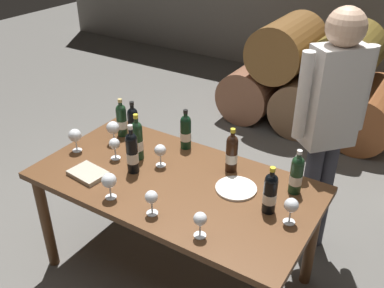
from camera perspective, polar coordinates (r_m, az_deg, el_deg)
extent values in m
plane|color=#66635E|center=(3.06, -2.08, -16.55)|extent=(14.00, 14.00, 0.00)
cylinder|color=brown|center=(5.08, 8.56, 7.40)|extent=(0.60, 0.90, 0.60)
cylinder|color=brown|center=(4.89, 15.29, 5.71)|extent=(0.60, 0.90, 0.60)
cylinder|color=brown|center=(4.77, 22.42, 3.82)|extent=(0.60, 0.90, 0.60)
cylinder|color=brown|center=(4.79, 12.55, 12.57)|extent=(0.60, 0.90, 0.60)
cylinder|color=brown|center=(4.63, 19.93, 10.89)|extent=(0.60, 0.90, 0.60)
cube|color=brown|center=(2.58, -2.38, -5.16)|extent=(1.70, 0.90, 0.04)
cylinder|color=brown|center=(3.03, -18.87, -9.88)|extent=(0.07, 0.07, 0.72)
cylinder|color=brown|center=(3.45, -9.19, -3.17)|extent=(0.07, 0.07, 0.72)
cylinder|color=brown|center=(2.85, 15.66, -12.18)|extent=(0.07, 0.07, 0.72)
cylinder|color=black|center=(2.61, -7.94, -1.56)|extent=(0.07, 0.07, 0.22)
sphere|color=black|center=(2.55, -8.13, 0.71)|extent=(0.07, 0.07, 0.07)
cylinder|color=black|center=(2.53, -8.17, 1.28)|extent=(0.03, 0.03, 0.07)
cylinder|color=silver|center=(2.51, -8.25, 2.24)|extent=(0.03, 0.03, 0.03)
cylinder|color=silver|center=(2.61, -7.93, -1.76)|extent=(0.07, 0.07, 0.07)
cylinder|color=#19381E|center=(2.74, -7.27, 0.09)|extent=(0.07, 0.07, 0.22)
sphere|color=#19381E|center=(2.68, -7.42, 2.24)|extent=(0.07, 0.07, 0.07)
cylinder|color=#19381E|center=(2.67, -7.46, 2.78)|extent=(0.03, 0.03, 0.07)
cylinder|color=gold|center=(2.65, -7.53, 3.68)|extent=(0.03, 0.03, 0.03)
cylinder|color=silver|center=(2.74, -7.25, -0.11)|extent=(0.07, 0.07, 0.07)
cylinder|color=black|center=(2.31, 10.31, -6.86)|extent=(0.07, 0.07, 0.20)
sphere|color=black|center=(2.25, 10.55, -4.75)|extent=(0.07, 0.07, 0.07)
cylinder|color=black|center=(2.23, 10.61, -4.23)|extent=(0.03, 0.03, 0.06)
cylinder|color=gold|center=(2.21, 10.71, -3.33)|extent=(0.03, 0.03, 0.02)
cylinder|color=silver|center=(2.31, 10.29, -7.06)|extent=(0.07, 0.07, 0.06)
cylinder|color=black|center=(2.95, -7.81, 2.25)|extent=(0.07, 0.07, 0.20)
sphere|color=black|center=(2.91, -7.95, 4.13)|extent=(0.07, 0.07, 0.07)
cylinder|color=black|center=(2.89, -7.99, 4.59)|extent=(0.03, 0.03, 0.06)
cylinder|color=black|center=(2.88, -8.05, 5.38)|extent=(0.03, 0.03, 0.02)
cylinder|color=silver|center=(2.96, -7.79, 2.07)|extent=(0.07, 0.07, 0.06)
cylinder|color=black|center=(2.61, 5.29, -1.63)|extent=(0.07, 0.07, 0.20)
sphere|color=black|center=(2.55, 5.40, 0.42)|extent=(0.07, 0.07, 0.07)
cylinder|color=black|center=(2.54, 5.43, 0.93)|extent=(0.03, 0.03, 0.06)
cylinder|color=gold|center=(2.52, 5.48, 1.79)|extent=(0.03, 0.03, 0.02)
cylinder|color=silver|center=(2.61, 5.28, -1.82)|extent=(0.07, 0.07, 0.06)
cylinder|color=#19381E|center=(3.03, -9.33, 2.81)|extent=(0.07, 0.07, 0.19)
sphere|color=#19381E|center=(2.99, -9.49, 4.57)|extent=(0.07, 0.07, 0.07)
cylinder|color=#19381E|center=(2.98, -9.53, 5.00)|extent=(0.03, 0.03, 0.06)
cylinder|color=tan|center=(2.96, -9.59, 5.73)|extent=(0.03, 0.03, 0.02)
cylinder|color=silver|center=(3.04, -9.31, 2.65)|extent=(0.07, 0.07, 0.06)
cylinder|color=black|center=(2.84, -0.84, 1.25)|extent=(0.07, 0.07, 0.20)
sphere|color=black|center=(2.79, -0.86, 3.12)|extent=(0.07, 0.07, 0.07)
cylinder|color=black|center=(2.78, -0.86, 3.58)|extent=(0.03, 0.03, 0.06)
cylinder|color=black|center=(2.76, -0.87, 4.36)|extent=(0.03, 0.03, 0.02)
cylinder|color=silver|center=(2.84, -0.84, 1.08)|extent=(0.07, 0.07, 0.06)
cylinder|color=#19381E|center=(2.48, 13.68, -4.39)|extent=(0.07, 0.07, 0.19)
sphere|color=#19381E|center=(2.43, 13.96, -2.39)|extent=(0.07, 0.07, 0.07)
cylinder|color=#19381E|center=(2.41, 14.03, -1.90)|extent=(0.03, 0.03, 0.06)
cylinder|color=silver|center=(2.39, 14.16, -1.05)|extent=(0.03, 0.03, 0.02)
cylinder|color=silver|center=(2.49, 13.65, -4.58)|extent=(0.07, 0.07, 0.06)
cylinder|color=white|center=(2.81, -10.14, -1.85)|extent=(0.06, 0.06, 0.00)
cylinder|color=white|center=(2.79, -10.21, -1.15)|extent=(0.01, 0.01, 0.07)
sphere|color=white|center=(2.76, -10.33, 0.04)|extent=(0.07, 0.07, 0.07)
cylinder|color=white|center=(2.32, -5.31, -9.15)|extent=(0.06, 0.06, 0.00)
cylinder|color=white|center=(2.30, -5.36, -8.37)|extent=(0.01, 0.01, 0.07)
sphere|color=white|center=(2.26, -5.44, -7.03)|extent=(0.07, 0.07, 0.07)
cylinder|color=white|center=(2.70, -4.18, -2.82)|extent=(0.06, 0.06, 0.00)
cylinder|color=white|center=(2.68, -4.21, -2.10)|extent=(0.01, 0.01, 0.07)
sphere|color=white|center=(2.64, -4.26, -0.83)|extent=(0.07, 0.07, 0.07)
cylinder|color=white|center=(2.18, 1.06, -12.08)|extent=(0.06, 0.06, 0.00)
cylinder|color=white|center=(2.15, 1.07, -11.29)|extent=(0.01, 0.01, 0.07)
sphere|color=white|center=(2.11, 1.09, -9.92)|extent=(0.07, 0.07, 0.07)
cylinder|color=white|center=(2.47, -10.74, -6.96)|extent=(0.06, 0.06, 0.00)
cylinder|color=white|center=(2.44, -10.83, -6.21)|extent=(0.01, 0.01, 0.07)
sphere|color=white|center=(2.40, -11.00, -4.79)|extent=(0.08, 0.08, 0.08)
cylinder|color=white|center=(2.95, -15.05, -0.81)|extent=(0.06, 0.06, 0.00)
cylinder|color=white|center=(2.93, -15.15, -0.14)|extent=(0.01, 0.01, 0.07)
sphere|color=white|center=(2.90, -15.34, 1.13)|extent=(0.09, 0.09, 0.09)
cylinder|color=white|center=(2.31, 12.76, -10.13)|extent=(0.06, 0.06, 0.00)
cylinder|color=white|center=(2.29, 12.88, -9.36)|extent=(0.01, 0.01, 0.07)
sphere|color=white|center=(2.24, 13.08, -7.98)|extent=(0.08, 0.08, 0.08)
cylinder|color=white|center=(2.99, -10.29, 0.21)|extent=(0.06, 0.06, 0.00)
cylinder|color=white|center=(2.97, -10.36, 0.88)|extent=(0.01, 0.01, 0.07)
sphere|color=white|center=(2.93, -10.49, 2.16)|extent=(0.09, 0.09, 0.09)
cube|color=#B2A893|center=(2.67, -13.69, -3.84)|extent=(0.24, 0.18, 0.03)
cylinder|color=white|center=(2.49, 5.89, -5.90)|extent=(0.24, 0.24, 0.01)
cylinder|color=#383842|center=(3.13, 17.02, -6.53)|extent=(0.11, 0.11, 0.85)
cylinder|color=#383842|center=(3.08, 15.27, -6.93)|extent=(0.11, 0.11, 0.85)
cube|color=silver|center=(2.74, 18.34, 5.94)|extent=(0.35, 0.36, 0.64)
cylinder|color=silver|center=(2.85, 22.00, 6.86)|extent=(0.08, 0.08, 0.54)
cylinder|color=silver|center=(2.62, 14.58, 6.18)|extent=(0.08, 0.08, 0.54)
sphere|color=tan|center=(2.61, 19.85, 14.45)|extent=(0.23, 0.23, 0.23)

